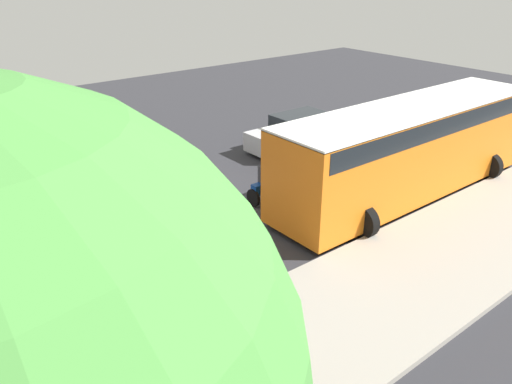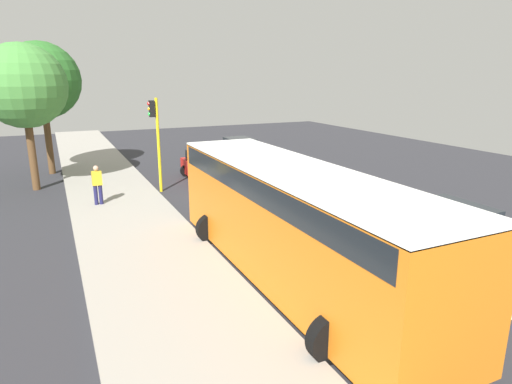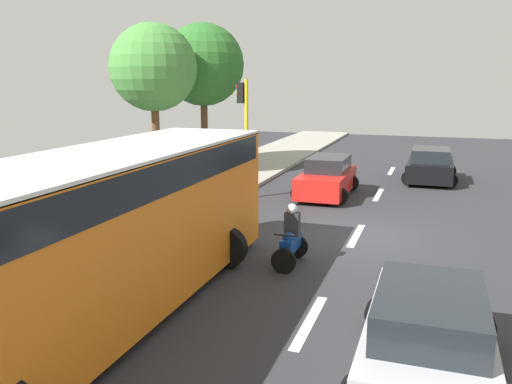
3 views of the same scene
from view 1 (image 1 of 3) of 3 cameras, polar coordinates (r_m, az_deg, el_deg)
ground_plane at (r=16.60m, az=-9.55°, el=-2.64°), size 40.00×60.00×0.10m
sidewalk at (r=11.81m, az=8.09°, el=-14.40°), size 4.00×60.00×0.15m
lane_stripe_mid at (r=16.57m, az=-9.57°, el=-2.47°), size 0.20×2.40×0.01m
lane_stripe_south at (r=19.84m, az=5.62°, el=2.45°), size 0.20×2.40×0.01m
lane_stripe_far_south at (r=24.18m, az=16.01°, el=5.72°), size 0.20×2.40×0.01m
car_red at (r=13.15m, az=-25.69°, el=-9.04°), size 2.15×4.08×1.52m
car_silver at (r=21.92m, az=4.45°, el=6.63°), size 2.21×4.12×1.52m
city_bus at (r=17.90m, az=17.03°, el=5.25°), size 3.20×11.00×3.16m
motorcycle at (r=16.95m, az=1.19°, el=0.91°), size 0.60×1.30×1.53m
pedestrian_near_signal at (r=9.57m, az=2.57°, el=-17.42°), size 0.40×0.24×1.69m
traffic_light_corner at (r=9.93m, az=-15.55°, el=-3.54°), size 0.49×0.24×4.50m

